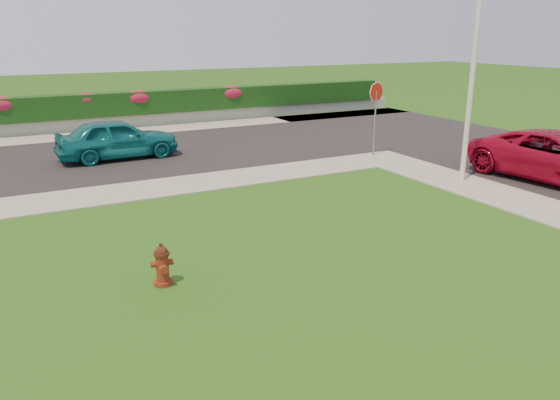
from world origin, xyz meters
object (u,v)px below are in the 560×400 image
utility_pole (473,73)px  sedan_teal (117,139)px  stop_sign (376,101)px  fire_hydrant (162,265)px

utility_pole → sedan_teal: bearing=137.4°
utility_pole → stop_sign: 4.39m
utility_pole → fire_hydrant: bearing=-164.9°
sedan_teal → utility_pole: (8.87, -8.17, 2.55)m
fire_hydrant → sedan_teal: (1.52, 10.98, 0.38)m
sedan_teal → utility_pole: bearing=-134.4°
utility_pole → stop_sign: bearing=93.7°
utility_pole → stop_sign: size_ratio=2.40×
utility_pole → stop_sign: utility_pole is taller
sedan_teal → utility_pole: utility_pole is taller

